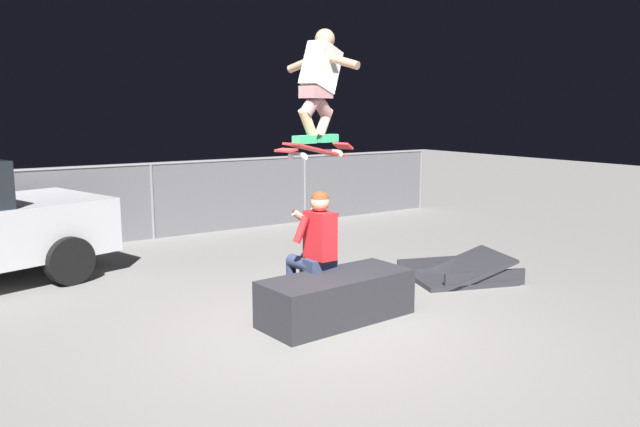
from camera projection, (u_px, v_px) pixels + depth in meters
ground_plane at (329, 327)px, 6.21m from camera, size 40.00×40.00×0.00m
ledge_box_main at (337, 298)px, 6.38m from camera, size 1.65×0.78×0.47m
person_sitting_on_ledge at (314, 245)px, 6.60m from camera, size 0.60×0.77×1.31m
skateboard at (316, 150)px, 6.25m from camera, size 1.03×0.49×0.18m
skater_airborne at (320, 80)px, 6.18m from camera, size 0.64×0.87×1.12m
kicker_ramp at (459, 274)px, 7.92m from camera, size 1.42×1.24×0.43m
fence_back at (152, 199)px, 10.34m from camera, size 12.05×0.05×1.26m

